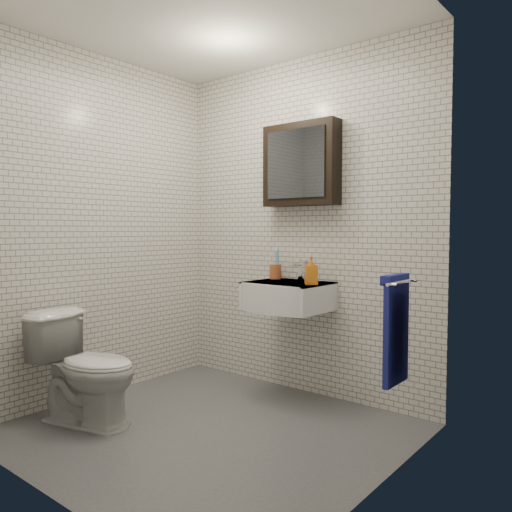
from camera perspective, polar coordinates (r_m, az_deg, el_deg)
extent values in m
cube|color=#494D51|center=(3.23, -5.54, -19.14)|extent=(2.20, 2.00, 0.01)
cube|color=silver|center=(3.77, 5.11, 3.40)|extent=(2.20, 0.02, 2.50)
cube|color=silver|center=(2.39, -22.80, 3.41)|extent=(2.20, 0.02, 2.50)
cube|color=silver|center=(3.85, -17.39, 3.26)|extent=(0.02, 2.00, 2.50)
cube|color=silver|center=(2.36, 13.77, 3.57)|extent=(0.02, 2.00, 2.50)
cube|color=white|center=(3.26, -5.78, 26.07)|extent=(2.20, 2.00, 0.02)
cube|color=white|center=(3.59, 3.73, -4.58)|extent=(0.55, 0.45, 0.20)
cylinder|color=silver|center=(3.60, 3.91, -3.15)|extent=(0.31, 0.31, 0.02)
cylinder|color=silver|center=(3.60, 3.92, -3.03)|extent=(0.04, 0.04, 0.01)
cube|color=white|center=(3.58, 3.73, -3.07)|extent=(0.55, 0.45, 0.01)
cylinder|color=silver|center=(3.71, 5.21, -2.32)|extent=(0.06, 0.06, 0.06)
cylinder|color=silver|center=(3.71, 5.21, -1.39)|extent=(0.03, 0.03, 0.08)
cylinder|color=silver|center=(3.65, 4.69, -0.98)|extent=(0.02, 0.12, 0.02)
cube|color=silver|center=(3.73, 5.47, -0.52)|extent=(0.02, 0.09, 0.01)
cube|color=black|center=(3.72, 5.18, 10.36)|extent=(0.60, 0.14, 0.60)
cube|color=#3F444C|center=(3.65, 4.51, 10.49)|extent=(0.49, 0.01, 0.49)
cylinder|color=silver|center=(2.70, 16.09, -2.91)|extent=(0.02, 0.30, 0.02)
cylinder|color=silver|center=(2.82, 17.50, -2.70)|extent=(0.04, 0.02, 0.02)
cylinder|color=silver|center=(2.58, 15.38, -3.19)|extent=(0.04, 0.02, 0.02)
cube|color=navy|center=(2.75, 15.72, -8.50)|extent=(0.03, 0.26, 0.54)
cube|color=navy|center=(2.71, 15.61, -2.57)|extent=(0.05, 0.26, 0.05)
cylinder|color=#A45029|center=(3.80, 2.22, -1.79)|extent=(0.11, 0.11, 0.11)
cylinder|color=white|center=(3.80, 1.92, -0.70)|extent=(0.02, 0.03, 0.21)
cylinder|color=teal|center=(3.78, 2.30, -0.89)|extent=(0.02, 0.02, 0.19)
cylinder|color=white|center=(3.81, 2.29, -0.60)|extent=(0.03, 0.04, 0.22)
cylinder|color=teal|center=(3.80, 2.56, -0.79)|extent=(0.03, 0.04, 0.20)
imported|color=orange|center=(3.42, 6.34, -1.66)|extent=(0.12, 0.12, 0.19)
imported|color=silver|center=(3.39, -18.78, -12.02)|extent=(0.77, 0.55, 0.71)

